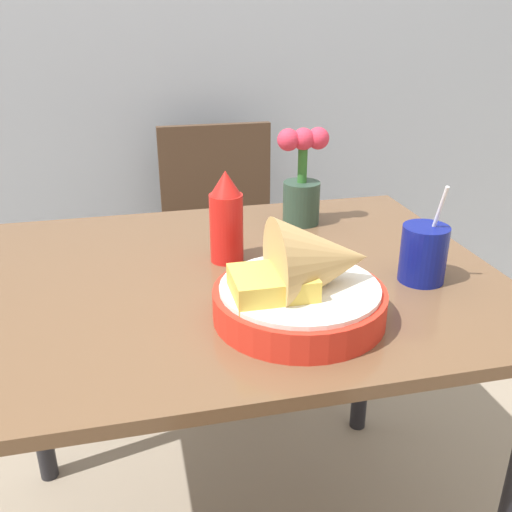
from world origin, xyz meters
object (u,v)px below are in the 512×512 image
at_px(food_basket, 307,284).
at_px(flower_vase, 302,181).
at_px(chair_far_window, 221,231).
at_px(drink_cup, 423,255).
at_px(ketchup_bottle, 226,218).

bearing_deg(food_basket, flower_vase, 73.87).
height_order(chair_far_window, food_basket, food_basket).
height_order(chair_far_window, flower_vase, flower_vase).
height_order(food_basket, drink_cup, drink_cup).
height_order(chair_far_window, drink_cup, drink_cup).
bearing_deg(flower_vase, ketchup_bottle, -140.20).
xyz_separation_m(chair_far_window, ketchup_bottle, (-0.12, -0.80, 0.34)).
xyz_separation_m(ketchup_bottle, drink_cup, (0.35, -0.18, -0.04)).
relative_size(ketchup_bottle, drink_cup, 0.98).
bearing_deg(chair_far_window, flower_vase, -81.02).
bearing_deg(chair_far_window, food_basket, -91.71).
xyz_separation_m(food_basket, flower_vase, (0.13, 0.45, 0.04)).
distance_m(chair_far_window, flower_vase, 0.72).
distance_m(food_basket, flower_vase, 0.47).
xyz_separation_m(ketchup_bottle, flower_vase, (0.22, 0.18, 0.01)).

